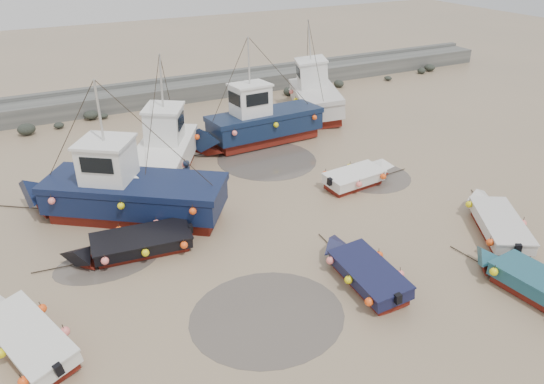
{
  "coord_description": "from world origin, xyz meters",
  "views": [
    {
      "loc": [
        -9.99,
        -15.21,
        11.69
      ],
      "look_at": [
        -0.58,
        2.87,
        1.4
      ],
      "focal_mm": 35.0,
      "sensor_mm": 36.0,
      "label": 1
    }
  ],
  "objects": [
    {
      "name": "ground",
      "position": [
        0.0,
        0.0,
        0.0
      ],
      "size": [
        120.0,
        120.0,
        0.0
      ],
      "primitive_type": "plane",
      "color": "#967D5F",
      "rests_on": "ground"
    },
    {
      "name": "seawall",
      "position": [
        0.05,
        21.99,
        0.63
      ],
      "size": [
        60.0,
        4.92,
        1.5
      ],
      "color": "#5F5F5A",
      "rests_on": "ground"
    },
    {
      "name": "puddle_a",
      "position": [
        -3.69,
        -2.77,
        0.0
      ],
      "size": [
        5.29,
        5.29,
        0.01
      ],
      "primitive_type": "cylinder",
      "color": "#514941",
      "rests_on": "ground"
    },
    {
      "name": "puddle_b",
      "position": [
        6.12,
        4.45,
        0.0
      ],
      "size": [
        3.99,
        3.99,
        0.01
      ],
      "primitive_type": "cylinder",
      "color": "#514941",
      "rests_on": "ground"
    },
    {
      "name": "puddle_c",
      "position": [
        -7.79,
        2.86,
        0.0
      ],
      "size": [
        4.02,
        4.02,
        0.01
      ],
      "primitive_type": "cylinder",
      "color": "#514941",
      "rests_on": "ground"
    },
    {
      "name": "puddle_d",
      "position": [
        2.29,
        9.04,
        0.0
      ],
      "size": [
        5.47,
        5.47,
        0.01
      ],
      "primitive_type": "cylinder",
      "color": "#514941",
      "rests_on": "ground"
    },
    {
      "name": "dinghy_0",
      "position": [
        -10.88,
        -0.56,
        0.54
      ],
      "size": [
        2.84,
        6.11,
        1.43
      ],
      "rotation": [
        0.0,
        0.0,
        0.32
      ],
      "color": "#67180A",
      "rests_on": "ground"
    },
    {
      "name": "dinghy_1",
      "position": [
        0.35,
        -2.66,
        0.55
      ],
      "size": [
        2.13,
        5.69,
        1.43
      ],
      "rotation": [
        0.0,
        0.0,
        -0.07
      ],
      "color": "#67180A",
      "rests_on": "ground"
    },
    {
      "name": "dinghy_2",
      "position": [
        5.17,
        -5.93,
        0.55
      ],
      "size": [
        2.19,
        5.7,
        1.43
      ],
      "rotation": [
        0.0,
        0.0,
        0.1
      ],
      "color": "#67180A",
      "rests_on": "ground"
    },
    {
      "name": "dinghy_3",
      "position": [
        7.43,
        -2.39,
        0.54
      ],
      "size": [
        4.0,
        5.8,
        1.43
      ],
      "rotation": [
        0.0,
        0.0,
        -0.55
      ],
      "color": "#67180A",
      "rests_on": "ground"
    },
    {
      "name": "dinghy_4",
      "position": [
        -6.71,
        3.03,
        0.54
      ],
      "size": [
        6.18,
        2.25,
        1.43
      ],
      "rotation": [
        0.0,
        0.0,
        1.46
      ],
      "color": "#67180A",
      "rests_on": "ground"
    },
    {
      "name": "dinghy_5",
      "position": [
        4.92,
        4.04,
        0.56
      ],
      "size": [
        5.31,
        2.0,
        1.43
      ],
      "rotation": [
        0.0,
        0.0,
        -1.46
      ],
      "color": "#67180A",
      "rests_on": "ground"
    },
    {
      "name": "cabin_boat_0",
      "position": [
        -6.28,
        6.24,
        1.31
      ],
      "size": [
        9.7,
        7.58,
        6.22
      ],
      "rotation": [
        0.0,
        0.0,
        0.94
      ],
      "color": "#67180A",
      "rests_on": "ground"
    },
    {
      "name": "cabin_boat_1",
      "position": [
        -3.35,
        9.49,
        1.33
      ],
      "size": [
        6.19,
        9.54,
        6.22
      ],
      "rotation": [
        0.0,
        0.0,
        -0.51
      ],
      "color": "#67180A",
      "rests_on": "ground"
    },
    {
      "name": "cabin_boat_2",
      "position": [
        2.83,
        11.45,
        1.35
      ],
      "size": [
        9.93,
        3.12,
        6.22
      ],
      "rotation": [
        0.0,
        0.0,
        1.61
      ],
      "color": "#67180A",
      "rests_on": "ground"
    },
    {
      "name": "cabin_boat_3",
      "position": [
        9.08,
        14.93,
        1.37
      ],
      "size": [
        5.14,
        9.26,
        6.22
      ],
      "rotation": [
        0.0,
        0.0,
        -0.36
      ],
      "color": "#67180A",
      "rests_on": "ground"
    },
    {
      "name": "person",
      "position": [
        -3.09,
        6.87,
        0.0
      ],
      "size": [
        0.81,
        0.71,
        1.85
      ],
      "primitive_type": "imported",
      "rotation": [
        0.0,
        0.0,
        3.64
      ],
      "color": "#192237",
      "rests_on": "ground"
    }
  ]
}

